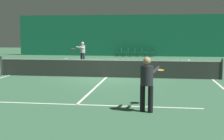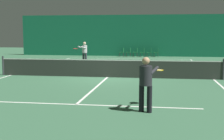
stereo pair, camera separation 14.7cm
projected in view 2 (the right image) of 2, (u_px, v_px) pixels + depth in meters
The scene contains 17 objects.
ground_plane at pixel (107, 77), 16.69m from camera, with size 60.00×60.00×0.00m, color #386647.
backdrop_curtain at pixel (132, 36), 31.21m from camera, with size 23.00×0.12×4.13m.
court_line_baseline_far at pixel (129, 59), 28.37m from camera, with size 11.00×0.10×0.00m.
court_line_service_far at pixel (122, 65), 22.98m from camera, with size 8.25×0.10×0.00m.
court_line_service_near at pixel (76, 104), 10.41m from camera, with size 8.25×0.10×0.00m.
court_line_sideline_left at pixel (11, 75), 17.50m from camera, with size 0.10×23.80×0.00m.
court_line_sideline_right at pixel (214, 80), 15.88m from camera, with size 0.10×23.80×0.00m.
court_line_centre at pixel (107, 77), 16.69m from camera, with size 0.10×12.80×0.00m.
tennis_net at pixel (107, 68), 16.63m from camera, with size 12.00×0.10×1.07m.
player_near at pixel (146, 80), 9.35m from camera, with size 0.83×1.38×1.67m.
player_far at pixel (84, 51), 24.02m from camera, with size 1.00×1.34×1.66m.
courtside_chair_0 at pixel (122, 52), 31.00m from camera, with size 0.44×0.44×0.84m.
courtside_chair_1 at pixel (129, 52), 30.90m from camera, with size 0.44×0.44×0.84m.
courtside_chair_2 at pixel (136, 52), 30.79m from camera, with size 0.44×0.44×0.84m.
courtside_chair_3 at pixel (143, 52), 30.69m from camera, with size 0.44×0.44×0.84m.
courtside_chair_4 at pixel (150, 52), 30.59m from camera, with size 0.44×0.44×0.84m.
courtside_chair_5 at pixel (157, 52), 30.49m from camera, with size 0.44×0.44×0.84m.
Camera 2 is at (2.70, -16.30, 2.40)m, focal length 50.00 mm.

